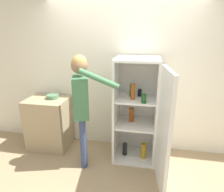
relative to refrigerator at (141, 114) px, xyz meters
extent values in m
plane|color=tan|center=(-0.35, -0.53, -0.82)|extent=(12.00, 12.00, 0.00)
cube|color=silver|center=(-0.35, 0.45, 0.45)|extent=(7.00, 0.06, 2.55)
cube|color=white|center=(-0.09, 0.10, -0.81)|extent=(0.66, 0.61, 0.04)
cube|color=white|center=(-0.09, 0.10, 0.82)|extent=(0.66, 0.61, 0.04)
cube|color=white|center=(-0.09, 0.38, 0.01)|extent=(0.66, 0.03, 1.59)
cube|color=white|center=(-0.40, 0.10, 0.01)|extent=(0.04, 0.61, 1.59)
cube|color=white|center=(0.22, 0.10, 0.01)|extent=(0.03, 0.61, 1.59)
cube|color=white|center=(-0.09, 0.10, -0.23)|extent=(0.59, 0.54, 0.02)
cube|color=white|center=(-0.09, 0.10, 0.21)|extent=(0.59, 0.54, 0.02)
cube|color=white|center=(0.30, -0.54, 0.01)|extent=(0.13, 0.66, 1.59)
cylinder|color=#9E4C19|center=(-0.14, 0.02, 0.34)|extent=(0.07, 0.07, 0.25)
cylinder|color=#9E4C19|center=(-0.16, 0.16, -0.10)|extent=(0.08, 0.08, 0.23)
cylinder|color=#1E5123|center=(0.03, -0.10, 0.29)|extent=(0.07, 0.07, 0.13)
cylinder|color=#1E5123|center=(-0.17, 0.16, 0.32)|extent=(0.07, 0.07, 0.20)
cylinder|color=#B78C1E|center=(0.07, 0.02, -0.66)|extent=(0.09, 0.09, 0.26)
cylinder|color=black|center=(-0.05, 0.20, 0.28)|extent=(0.06, 0.06, 0.11)
cylinder|color=black|center=(-0.25, 0.04, -0.68)|extent=(0.07, 0.07, 0.21)
cylinder|color=#384770|center=(-0.88, -0.20, -0.40)|extent=(0.10, 0.10, 0.84)
cylinder|color=#384770|center=(-0.83, -0.35, -0.40)|extent=(0.10, 0.10, 0.84)
cube|color=#3F724C|center=(-0.86, -0.27, 0.31)|extent=(0.32, 0.43, 0.59)
sphere|color=#8C6647|center=(-0.86, -0.27, 0.76)|extent=(0.23, 0.23, 0.23)
sphere|color=#AD894C|center=(-0.86, -0.27, 0.80)|extent=(0.21, 0.21, 0.21)
cylinder|color=#3F724C|center=(-0.92, -0.07, 0.28)|extent=(0.08, 0.08, 0.56)
cylinder|color=#3F724C|center=(-0.55, -0.40, 0.62)|extent=(0.54, 0.24, 0.31)
cube|color=tan|center=(-1.63, 0.13, -0.37)|extent=(0.70, 0.55, 0.91)
cylinder|color=#517F5B|center=(-1.54, 0.18, 0.12)|extent=(0.21, 0.21, 0.07)
camera|label=1|loc=(0.08, -2.84, 1.24)|focal=32.00mm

